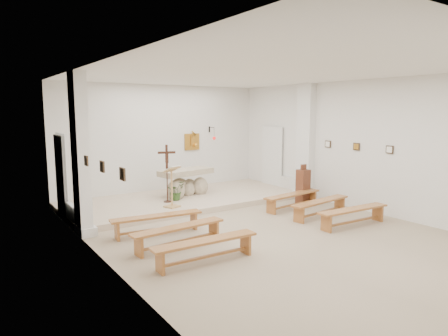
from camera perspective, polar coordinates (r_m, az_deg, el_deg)
ground at (r=9.14m, az=5.40°, el=-8.96°), size 7.00×10.00×0.00m
wall_left at (r=7.09m, az=-16.69°, el=0.23°), size 0.02×10.00×3.50m
wall_right at (r=11.33m, az=19.27°, el=2.99°), size 0.02×10.00×3.50m
wall_back at (r=13.00m, az=-8.70°, el=3.96°), size 7.00×0.02×3.50m
ceiling at (r=8.77m, az=5.71°, el=13.40°), size 7.00×10.00×0.02m
sanctuary_platform at (r=11.93m, az=-5.41°, el=-4.50°), size 6.98×3.00×0.15m
pilaster_left at (r=9.03m, az=-19.83°, el=1.74°), size 0.26×0.55×3.50m
pilaster_right at (r=12.53m, az=11.57°, el=3.74°), size 0.26×0.55×3.50m
gold_wall_relief at (r=13.46m, az=-4.59°, el=3.75°), size 0.55×0.04×0.55m
sanctuary_lamp at (r=13.60m, az=-1.50°, el=4.49°), size 0.11×0.36×0.44m
station_frame_left_front at (r=6.35m, az=-14.31°, el=-0.85°), size 0.03×0.20×0.20m
station_frame_left_mid at (r=7.29m, az=-17.01°, el=0.19°), size 0.03×0.20×0.20m
station_frame_left_rear at (r=8.24m, az=-19.09°, el=0.99°), size 0.03×0.20×0.20m
station_frame_right_front at (r=10.86m, az=22.58°, el=2.45°), size 0.03×0.20×0.20m
station_frame_right_mid at (r=11.43m, az=18.40°, el=2.92°), size 0.03×0.20×0.20m
station_frame_right_rear at (r=12.06m, az=14.62°, el=3.33°), size 0.03×0.20×0.20m
radiator_left at (r=9.95m, az=-20.77°, el=-6.42°), size 0.10×0.85×0.52m
radiator_right at (r=13.26m, az=9.40°, el=-2.42°), size 0.10×0.85×0.52m
altar at (r=12.09m, az=-5.49°, el=-2.35°), size 1.78×0.95×0.87m
lectern at (r=10.60m, az=-7.42°, el=-2.66°), size 0.48×0.44×1.12m
crucifix_stand at (r=11.16m, az=-8.16°, el=-0.16°), size 0.47×0.21×1.61m
potted_plant at (r=11.50m, az=-6.91°, el=-3.21°), size 0.61×0.57×0.55m
donation_pedestal at (r=11.85m, az=11.22°, el=-2.57°), size 0.31×0.31×1.15m
bench_left_front at (r=8.93m, az=-9.56°, el=-7.31°), size 2.04×0.56×0.43m
bench_right_front at (r=11.19m, az=9.77°, el=-4.14°), size 2.04×0.56×0.43m
bench_left_second at (r=8.05m, az=-6.49°, el=-8.97°), size 2.04×0.47×0.43m
bench_right_second at (r=10.50m, az=13.62°, el=-5.07°), size 2.04×0.56×0.43m
bench_left_third at (r=7.21m, az=-2.66°, el=-11.00°), size 2.03×0.39×0.43m
bench_right_third at (r=9.88m, az=18.01°, el=-6.09°), size 2.03×0.44×0.43m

